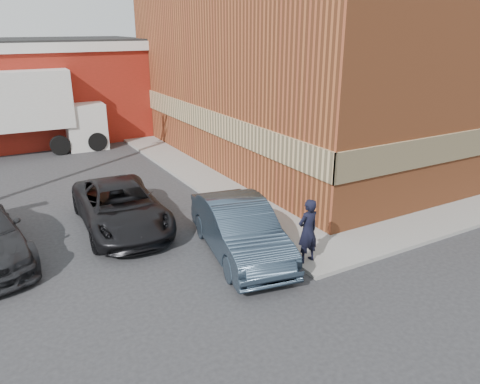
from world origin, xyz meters
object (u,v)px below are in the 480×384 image
sedan (240,229)px  suv_a (121,207)px  man (308,231)px  brick_building (327,59)px  box_truck (19,107)px  warehouse (0,91)px

sedan → suv_a: size_ratio=0.92×
man → sedan: 1.97m
brick_building → box_truck: 15.78m
suv_a → box_truck: size_ratio=0.62×
warehouse → man: (5.80, -20.97, -1.77)m
brick_building → sedan: 13.67m
man → box_truck: size_ratio=0.21×
sedan → suv_a: sedan is taller
warehouse → box_truck: 4.09m
man → suv_a: man is taller
brick_building → box_truck: size_ratio=2.10×
brick_building → suv_a: size_ratio=3.41×
brick_building → warehouse: (-14.50, 11.00, -1.87)m
suv_a → box_truck: 12.07m
warehouse → box_truck: (0.51, -4.05, -0.37)m
suv_a → box_truck: (-1.58, 11.84, 1.70)m
warehouse → suv_a: warehouse is taller
man → suv_a: bearing=-58.9°
warehouse → man: 21.83m
man → box_truck: bearing=-77.6°
man → suv_a: 6.30m
sedan → box_truck: bearing=114.9°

